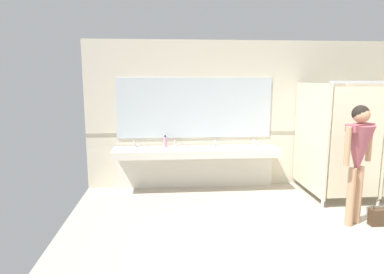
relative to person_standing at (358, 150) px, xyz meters
The scene contains 9 objects.
ground_plane 1.49m from the person_standing, 112.51° to the right, with size 7.71×6.27×0.10m, color #B2A899.
wall_back 2.08m from the person_standing, 100.00° to the left, with size 7.71×0.12×2.81m, color beige.
wall_back_tile_band 2.00m from the person_standing, 100.32° to the left, with size 7.71×0.01×0.06m, color #9E937F.
vanity_counter 2.81m from the person_standing, 140.91° to the left, with size 3.06×0.59×0.94m.
mirror_panel 2.94m from the person_standing, 137.57° to the left, with size 2.96×0.02×1.14m, color silver.
person_standing is the anchor object (origin of this frame).
handbag 1.04m from the person_standing, 11.42° to the right, with size 0.29×0.12×0.40m.
soap_dispenser 3.28m from the person_standing, 145.94° to the left, with size 0.07×0.07×0.22m.
floor_drain_cover 1.87m from the person_standing, 135.06° to the right, with size 0.14×0.14×0.01m, color #B7BABF.
Camera 1 is at (-2.35, -3.56, 2.09)m, focal length 31.44 mm.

